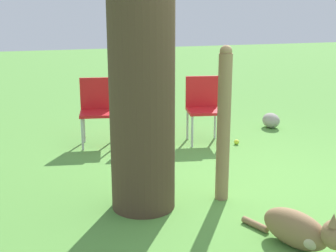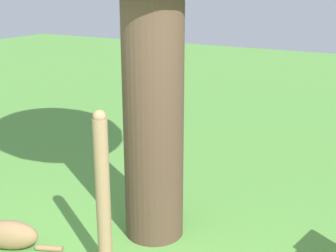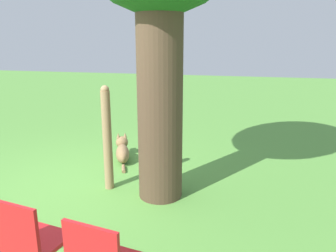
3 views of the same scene
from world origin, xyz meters
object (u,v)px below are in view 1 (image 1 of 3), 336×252
object	(u,v)px
fence_post	(224,124)
red_chair_0	(203,104)
dog	(305,231)
red_chair_1	(151,106)
tennis_ball	(237,142)
red_chair_2	(97,107)

from	to	relation	value
fence_post	red_chair_0	bearing A→B (deg)	-15.44
dog	red_chair_0	size ratio (longest dim) A/B	1.14
red_chair_1	tennis_ball	xyz separation A→B (m)	(-0.43, -1.06, -0.47)
fence_post	red_chair_0	xyz separation A→B (m)	(1.86, -0.51, -0.23)
red_chair_2	tennis_ball	xyz separation A→B (m)	(-0.57, -1.75, -0.47)
dog	red_chair_0	world-z (taller)	red_chair_0
red_chair_0	red_chair_1	xyz separation A→B (m)	(0.14, 0.69, 0.00)
dog	tennis_ball	bearing A→B (deg)	143.63
red_chair_1	red_chair_2	size ratio (longest dim) A/B	1.00
dog	red_chair_2	bearing A→B (deg)	176.33
fence_post	red_chair_1	size ratio (longest dim) A/B	1.68
red_chair_2	tennis_ball	world-z (taller)	red_chair_2
red_chair_0	red_chair_1	size ratio (longest dim) A/B	1.00
red_chair_1	fence_post	bearing A→B (deg)	14.92
dog	tennis_ball	distance (m)	2.74
fence_post	red_chair_1	xyz separation A→B (m)	(2.00, 0.18, -0.23)
red_chair_1	tennis_ball	bearing A→B (deg)	77.95
red_chair_1	dog	bearing A→B (deg)	17.07
dog	red_chair_0	distance (m)	2.98
dog	red_chair_1	distance (m)	3.13
red_chair_1	tennis_ball	world-z (taller)	red_chair_1
red_chair_1	red_chair_2	bearing A→B (deg)	-91.44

